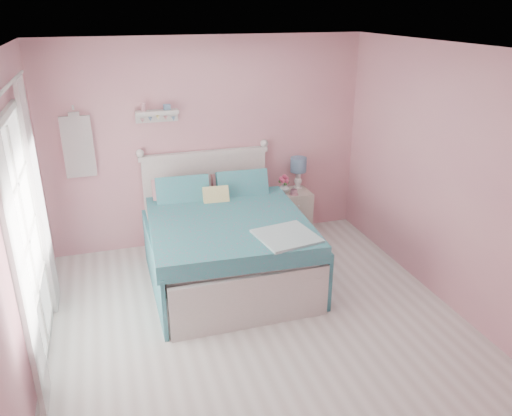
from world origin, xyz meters
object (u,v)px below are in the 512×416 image
nightstand (293,213)px  table_lamp (298,167)px  teacup (294,192)px  vase (284,187)px  bed (225,244)px

nightstand → table_lamp: 0.62m
table_lamp → nightstand: bearing=-135.2°
nightstand → table_lamp: (0.11, 0.10, 0.61)m
nightstand → table_lamp: table_lamp is taller
teacup → vase: bearing=131.4°
bed → teacup: bed is taller
nightstand → teacup: 0.37m
bed → nightstand: size_ratio=3.44×
nightstand → vase: 0.41m
bed → nightstand: (1.14, 0.82, -0.10)m
nightstand → table_lamp: size_ratio=1.47×
bed → table_lamp: bed is taller
teacup → bed: bearing=-147.5°
bed → vase: 1.32m
table_lamp → teacup: (-0.14, -0.23, -0.26)m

